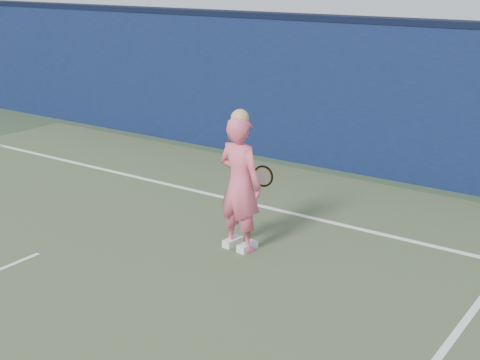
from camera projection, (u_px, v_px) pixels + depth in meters
The scene contains 4 objects.
backstop_wall at pixel (277, 89), 12.10m from camera, with size 24.00×0.40×2.50m, color #0E143D.
wall_cap at pixel (278, 16), 11.70m from camera, with size 24.00×0.42×0.10m, color black.
player at pixel (240, 184), 8.11m from camera, with size 0.65×0.47×1.77m.
racket at pixel (262, 176), 8.43m from camera, with size 0.52×0.13×0.28m.
Camera 1 is at (6.33, -3.75, 3.35)m, focal length 50.00 mm.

